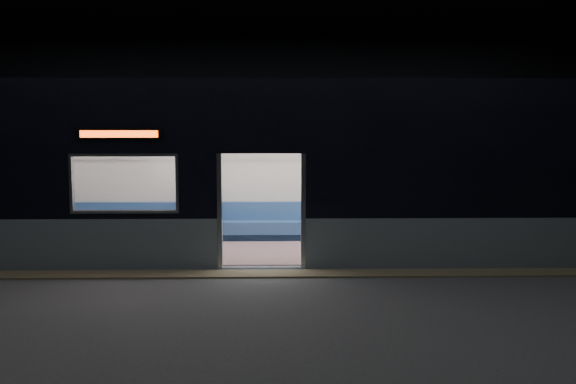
{
  "coord_description": "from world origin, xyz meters",
  "views": [
    {
      "loc": [
        0.26,
        -9.63,
        2.52
      ],
      "look_at": [
        0.49,
        2.3,
        1.23
      ],
      "focal_mm": 38.0,
      "sensor_mm": 36.0,
      "label": 1
    }
  ],
  "objects": [
    {
      "name": "metro_car",
      "position": [
        -0.0,
        2.54,
        1.85
      ],
      "size": [
        18.0,
        3.04,
        3.35
      ],
      "color": "gray",
      "rests_on": "station_floor"
    },
    {
      "name": "transit_map",
      "position": [
        5.0,
        3.85,
        1.48
      ],
      "size": [
        1.03,
        0.03,
        0.67
      ],
      "primitive_type": "cube",
      "color": "white",
      "rests_on": "metro_car"
    },
    {
      "name": "passenger",
      "position": [
        -1.61,
        3.55,
        0.8
      ],
      "size": [
        0.43,
        0.71,
        1.38
      ],
      "rotation": [
        0.0,
        0.0,
        -0.13
      ],
      "color": "black",
      "rests_on": "metro_car"
    },
    {
      "name": "handbag",
      "position": [
        -1.62,
        3.32,
        0.68
      ],
      "size": [
        0.35,
        0.33,
        0.14
      ],
      "primitive_type": "cube",
      "rotation": [
        0.0,
        0.0,
        -0.37
      ],
      "color": "black",
      "rests_on": "passenger"
    },
    {
      "name": "station_envelope",
      "position": [
        0.0,
        0.0,
        3.66
      ],
      "size": [
        24.0,
        14.0,
        5.0
      ],
      "color": "black",
      "rests_on": "station_floor"
    },
    {
      "name": "station_floor",
      "position": [
        0.0,
        0.0,
        -0.01
      ],
      "size": [
        24.0,
        14.0,
        0.01
      ],
      "primitive_type": "cube",
      "color": "#47494C",
      "rests_on": "ground"
    },
    {
      "name": "tactile_strip",
      "position": [
        0.0,
        0.55,
        0.01
      ],
      "size": [
        22.8,
        0.5,
        0.03
      ],
      "primitive_type": "cube",
      "color": "#8C7F59",
      "rests_on": "station_floor"
    }
  ]
}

